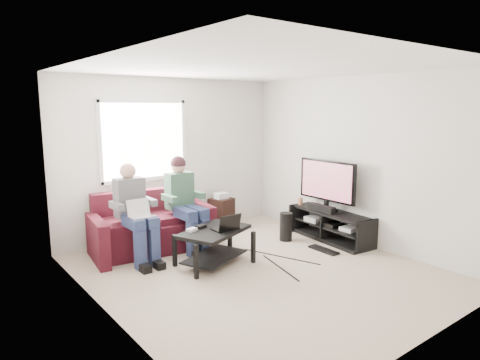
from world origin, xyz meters
name	(u,v)px	position (x,y,z in m)	size (l,w,h in m)	color
floor	(258,271)	(0.00, 0.00, 0.00)	(4.50, 4.50, 0.00)	tan
ceiling	(260,67)	(0.00, 0.00, 2.60)	(4.50, 4.50, 0.00)	white
wall_back	(172,157)	(0.00, 2.25, 1.30)	(4.50, 4.50, 0.00)	silver
wall_front	(429,205)	(0.00, -2.25, 1.30)	(4.50, 4.50, 0.00)	silver
wall_left	(104,192)	(-2.00, 0.00, 1.30)	(4.50, 4.50, 0.00)	silver
wall_right	(357,161)	(2.00, 0.00, 1.30)	(4.50, 4.50, 0.00)	silver
window	(144,141)	(-0.50, 2.23, 1.60)	(1.48, 0.04, 1.28)	white
sofa	(152,228)	(-0.69, 1.68, 0.32)	(1.96, 1.07, 0.86)	#411015
person_left	(135,208)	(-1.09, 1.35, 0.75)	(0.40, 0.70, 1.36)	navy
person_right	(184,197)	(-0.29, 1.37, 0.81)	(0.40, 0.71, 1.40)	navy
laptop_silver	(141,213)	(-1.09, 1.15, 0.73)	(0.32, 0.22, 0.24)	silver
coffee_table	(214,239)	(-0.32, 0.55, 0.36)	(1.14, 0.93, 0.49)	black
laptop_black	(225,221)	(-0.20, 0.47, 0.61)	(0.34, 0.24, 0.24)	black
controller_a	(192,230)	(-0.60, 0.67, 0.51)	(0.14, 0.09, 0.04)	silver
controller_b	(201,226)	(-0.42, 0.73, 0.51)	(0.14, 0.09, 0.04)	black
controller_c	(226,222)	(-0.02, 0.70, 0.51)	(0.14, 0.09, 0.04)	gray
tv_stand	(330,227)	(1.77, 0.29, 0.22)	(0.58, 1.49, 0.48)	black
tv	(327,182)	(1.77, 0.39, 0.94)	(0.12, 1.10, 0.81)	black
soundbar	(321,208)	(1.65, 0.39, 0.53)	(0.12, 0.50, 0.10)	black
drink_cup	(300,201)	(1.72, 0.92, 0.54)	(0.08, 0.08, 0.12)	#9E6644
console_white	(351,228)	(1.77, -0.11, 0.28)	(0.30, 0.22, 0.06)	silver
console_grey	(316,219)	(1.77, 0.59, 0.29)	(0.34, 0.26, 0.08)	gray
console_black	(333,223)	(1.77, 0.24, 0.29)	(0.38, 0.30, 0.07)	black
subwoofer	(286,227)	(1.19, 0.72, 0.23)	(0.20, 0.20, 0.46)	black
keyboard_floor	(324,250)	(1.29, 0.01, 0.01)	(0.17, 0.50, 0.03)	black
end_table	(221,212)	(0.83, 2.00, 0.28)	(0.35, 0.35, 0.62)	black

